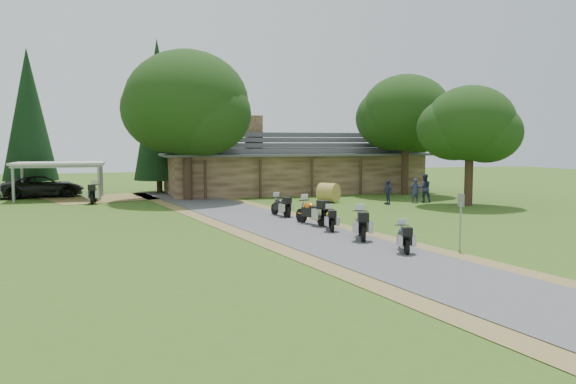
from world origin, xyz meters
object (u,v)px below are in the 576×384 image
object	(u,v)px
motorcycle_row_b	(361,223)
motorcycle_row_d	(312,210)
hay_bale	(328,193)
carport	(60,181)
motorcycle_row_c	(330,218)
motorcycle_carport_a	(94,192)
car_dark_suv	(43,181)
lodge	(293,162)
motorcycle_row_a	(404,236)
motorcycle_row_e	(281,205)

from	to	relation	value
motorcycle_row_b	motorcycle_row_d	xyz separation A→B (m)	(-0.49, 4.46, 0.03)
motorcycle_row_b	hay_bale	distance (m)	14.47
motorcycle_row_d	carport	bearing A→B (deg)	17.55
motorcycle_row_c	motorcycle_carport_a	xyz separation A→B (m)	(-10.41, 15.84, 0.16)
car_dark_suv	motorcycle_carport_a	xyz separation A→B (m)	(3.58, -5.44, -0.45)
lodge	car_dark_suv	world-z (taller)	lodge
carport	hay_bale	xyz separation A→B (m)	(17.27, -8.05, -0.66)
car_dark_suv	motorcycle_row_b	xyz separation A→B (m)	(14.31, -23.84, -0.49)
motorcycle_row_a	motorcycle_carport_a	bearing A→B (deg)	47.77
motorcycle_row_c	carport	bearing A→B (deg)	48.45
motorcycle_row_a	motorcycle_row_e	bearing A→B (deg)	27.13
motorcycle_row_d	motorcycle_row_a	bearing A→B (deg)	167.99
motorcycle_row_e	lodge	bearing A→B (deg)	-31.49
motorcycle_row_d	motorcycle_carport_a	bearing A→B (deg)	18.14
hay_bale	motorcycle_row_a	bearing A→B (deg)	-103.26
motorcycle_row_c	lodge	bearing A→B (deg)	1.11
car_dark_suv	hay_bale	size ratio (longest dim) A/B	4.74
lodge	motorcycle_carport_a	distance (m)	16.09
carport	motorcycle_row_b	bearing A→B (deg)	-56.83
motorcycle_row_e	motorcycle_row_d	bearing A→B (deg)	177.55
lodge	motorcycle_row_d	world-z (taller)	lodge
car_dark_suv	motorcycle_row_b	distance (m)	27.81
lodge	motorcycle_row_b	size ratio (longest dim) A/B	10.60
motorcycle_row_d	motorcycle_carport_a	distance (m)	17.30
car_dark_suv	hay_bale	distance (m)	21.10
motorcycle_row_b	motorcycle_row_a	bearing A→B (deg)	-154.27
motorcycle_row_d	motorcycle_row_e	distance (m)	3.54
carport	car_dark_suv	bearing A→B (deg)	126.04
carport	motorcycle_row_d	world-z (taller)	carport
motorcycle_row_d	motorcycle_carport_a	world-z (taller)	motorcycle_carport_a
lodge	hay_bale	size ratio (longest dim) A/B	16.40
lodge	motorcycle_row_e	xyz separation A→B (m)	(-5.68, -14.67, -1.83)
motorcycle_carport_a	hay_bale	xyz separation A→B (m)	(14.99, -4.57, -0.08)
carport	motorcycle_row_a	distance (m)	28.18
motorcycle_row_a	hay_bale	xyz separation A→B (m)	(3.95, 16.78, 0.08)
car_dark_suv	motorcycle_row_d	xyz separation A→B (m)	(13.82, -19.38, -0.47)
carport	hay_bale	world-z (taller)	carport
motorcycle_row_c	motorcycle_row_d	size ratio (longest dim) A/B	0.79
car_dark_suv	motorcycle_row_a	distance (m)	30.52
motorcycle_row_c	motorcycle_row_e	size ratio (longest dim) A/B	0.91
motorcycle_row_d	motorcycle_carport_a	size ratio (longest dim) A/B	0.98
hay_bale	motorcycle_row_e	bearing A→B (deg)	-131.73
car_dark_suv	motorcycle_row_e	size ratio (longest dim) A/B	3.39
motorcycle_row_e	motorcycle_carport_a	xyz separation A→B (m)	(-9.75, 10.44, 0.11)
car_dark_suv	hay_bale	xyz separation A→B (m)	(18.57, -10.01, -0.53)
lodge	car_dark_suv	xyz separation A→B (m)	(-19.01, 1.21, -1.27)
motorcycle_row_c	car_dark_suv	bearing A→B (deg)	48.48
carport	motorcycle_row_a	world-z (taller)	carport
lodge	motorcycle_row_d	bearing A→B (deg)	-105.95
hay_bale	motorcycle_row_b	bearing A→B (deg)	-107.12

